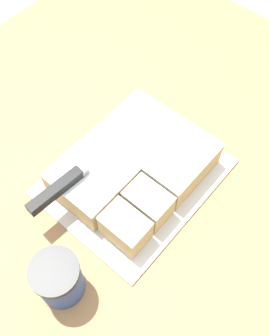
% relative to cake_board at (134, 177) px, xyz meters
% --- Properties ---
extents(ground_plane, '(8.00, 8.00, 0.00)m').
position_rel_cake_board_xyz_m(ground_plane, '(-0.04, 0.08, -0.89)').
color(ground_plane, '#9E9384').
extents(countertop, '(1.40, 1.10, 0.88)m').
position_rel_cake_board_xyz_m(countertop, '(-0.04, 0.08, -0.44)').
color(countertop, '#936D47').
rests_on(countertop, ground_plane).
extents(cake_board, '(0.37, 0.31, 0.01)m').
position_rel_cake_board_xyz_m(cake_board, '(0.00, 0.00, 0.00)').
color(cake_board, silver).
rests_on(cake_board, countertop).
extents(cake, '(0.31, 0.24, 0.07)m').
position_rel_cake_board_xyz_m(cake, '(0.00, 0.00, 0.04)').
color(cake, tan).
rests_on(cake, cake_board).
extents(knife, '(0.34, 0.05, 0.02)m').
position_rel_cake_board_xyz_m(knife, '(-0.13, 0.06, 0.08)').
color(knife, silver).
rests_on(knife, cake).
extents(coffee_cup, '(0.09, 0.09, 0.11)m').
position_rel_cake_board_xyz_m(coffee_cup, '(-0.27, -0.05, 0.05)').
color(coffee_cup, '#334C8C').
rests_on(coffee_cup, countertop).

